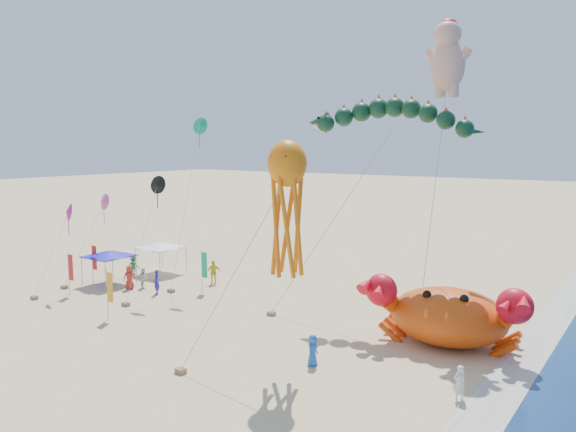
% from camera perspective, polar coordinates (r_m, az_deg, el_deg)
% --- Properties ---
extents(ground, '(320.00, 320.00, 0.00)m').
position_cam_1_polar(ground, '(33.66, 0.87, -11.65)').
color(ground, '#D1B784').
rests_on(ground, ground).
extents(foam_strip, '(320.00, 320.00, 0.00)m').
position_cam_1_polar(foam_strip, '(29.16, 21.58, -15.21)').
color(foam_strip, silver).
rests_on(foam_strip, ground).
extents(crab_inflatable, '(8.73, 6.15, 3.83)m').
position_cam_1_polar(crab_inflatable, '(32.36, 15.93, -9.58)').
color(crab_inflatable, '#D8450B').
rests_on(crab_inflatable, ground).
extents(dragon_kite, '(11.46, 6.78, 13.48)m').
position_cam_1_polar(dragon_kite, '(36.02, 10.32, 9.34)').
color(dragon_kite, black).
rests_on(dragon_kite, ground).
extents(cherub_kite, '(2.05, 3.92, 18.20)m').
position_cam_1_polar(cherub_kite, '(35.46, 15.89, 15.30)').
color(cherub_kite, '#E6AE8C').
rests_on(cherub_kite, ground).
extents(octopus_kite, '(4.93, 4.67, 11.14)m').
position_cam_1_polar(octopus_kite, '(26.71, -0.13, 1.85)').
color(octopus_kite, orange).
rests_on(octopus_kite, ground).
extents(canopy_blue, '(3.46, 3.46, 2.71)m').
position_cam_1_polar(canopy_blue, '(46.22, -17.77, -3.66)').
color(canopy_blue, gray).
rests_on(canopy_blue, ground).
extents(canopy_white, '(3.56, 3.56, 2.71)m').
position_cam_1_polar(canopy_white, '(48.93, -12.82, -2.90)').
color(canopy_white, gray).
rests_on(canopy_white, ground).
extents(feather_flags, '(9.51, 8.22, 3.20)m').
position_cam_1_polar(feather_flags, '(42.20, -16.73, -5.23)').
color(feather_flags, gray).
rests_on(feather_flags, ground).
extents(beachgoers, '(30.93, 10.51, 1.89)m').
position_cam_1_polar(beachgoers, '(41.70, -10.87, -6.83)').
color(beachgoers, blue).
rests_on(beachgoers, ground).
extents(small_kites, '(8.36, 10.99, 13.02)m').
position_cam_1_polar(small_kites, '(43.23, -15.78, 2.32)').
color(small_kites, '#0E9A6A').
rests_on(small_kites, ground).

